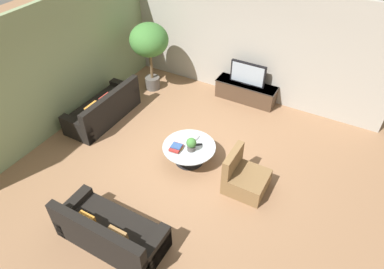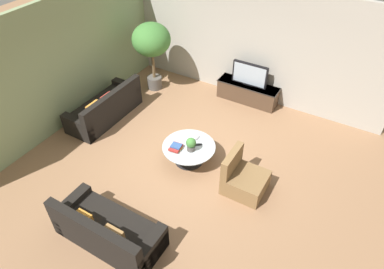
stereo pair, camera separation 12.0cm
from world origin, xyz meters
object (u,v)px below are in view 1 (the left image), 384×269
Objects in this scene: couch_by_wall at (104,109)px; couch_near_entry at (110,232)px; television at (248,74)px; potted_plant_tabletop at (191,144)px; armchair_wicker at (244,178)px; coffee_table at (189,150)px; potted_palm_tall at (149,43)px; media_console at (246,92)px.

couch_by_wall and couch_near_entry have the same top height.
television reaches higher than couch_near_entry.
television reaches higher than potted_plant_tabletop.
armchair_wicker is at bearing -68.36° from television.
couch_near_entry is at bearing -94.19° from coffee_table.
television is 0.83× the size of coffee_table.
couch_by_wall is 1.06× the size of potted_palm_tall.
armchair_wicker is (3.99, -0.44, -0.01)m from couch_by_wall.
media_console is at bearing 21.63° from armchair_wicker.
couch_by_wall is 2.37× the size of armchair_wicker.
television is 3.08× the size of potted_plant_tabletop.
television is 5.32m from couch_near_entry.
couch_near_entry is at bearing -93.78° from media_console.
couch_near_entry is at bearing -93.79° from television.
television is at bearing 132.09° from couch_by_wall.
media_console is 0.81× the size of couch_by_wall.
couch_by_wall is (-2.64, 0.30, -0.02)m from coffee_table.
armchair_wicker is at bearing -3.20° from potted_plant_tabletop.
potted_palm_tall is (-2.21, 4.55, 1.12)m from couch_near_entry.
armchair_wicker is at bearing -68.37° from media_console.
television reaches higher than couch_by_wall.
couch_near_entry is at bearing -96.67° from potted_plant_tabletop.
couch_near_entry is 2.23× the size of armchair_wicker.
coffee_table is 0.31m from potted_plant_tabletop.
couch_by_wall is at bearing 173.56° from coffee_table.
couch_by_wall is at bearing -97.67° from potted_palm_tall.
potted_palm_tall is at bearing 138.84° from potted_plant_tabletop.
television is at bearing 86.56° from coffee_table.
media_console is at bearing 15.91° from potted_palm_tall.
potted_plant_tabletop is at bearing 86.80° from armchair_wicker.
potted_palm_tall is at bearing -164.13° from television.
potted_palm_tall is at bearing 172.33° from couch_by_wall.
couch_by_wall reaches higher than media_console.
potted_palm_tall is at bearing 59.02° from armchair_wicker.
potted_plant_tabletop is (0.10, -0.08, 0.29)m from coffee_table.
coffee_table is 3.37m from potted_palm_tall.
potted_palm_tall is (-2.56, -0.73, 0.58)m from television.
armchair_wicker is (1.18, -2.98, 0.00)m from media_console.
couch_by_wall is 2.78m from potted_plant_tabletop.
coffee_table is 1.34× the size of armchair_wicker.
potted_palm_tall is 6.20× the size of potted_plant_tabletop.
television is 0.50× the size of potted_palm_tall.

